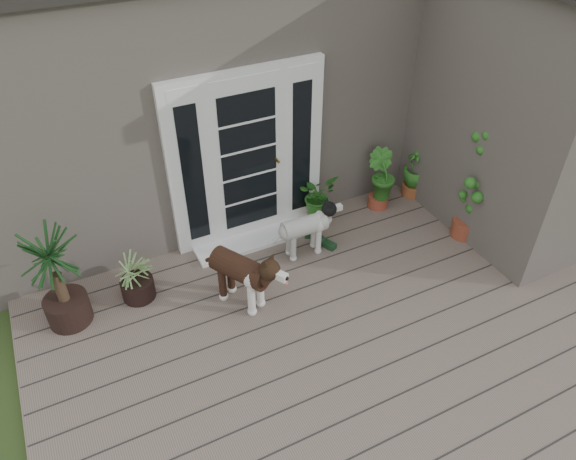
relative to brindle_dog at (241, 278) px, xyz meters
name	(u,v)px	position (x,y,z in m)	size (l,w,h in m)	color
deck	(356,350)	(0.79, -1.09, -0.42)	(6.20, 4.60, 0.12)	#6B5B4C
house_main	(202,65)	(0.79, 3.16, 1.07)	(7.40, 4.00, 3.10)	#665E54
house_wing	(526,115)	(3.69, 0.01, 1.07)	(1.60, 2.40, 3.10)	#665E54
door_unit	(248,158)	(0.59, 1.11, 0.71)	(1.90, 0.14, 2.15)	white
door_step	(258,238)	(0.59, 0.91, -0.34)	(1.60, 0.40, 0.05)	white
brindle_dog	(241,278)	(0.00, 0.00, 0.00)	(0.37, 0.87, 0.72)	#3A2115
white_dog	(304,233)	(0.99, 0.43, -0.06)	(0.31, 0.72, 0.60)	white
spider_plant	(135,275)	(-0.99, 0.59, -0.04)	(0.60, 0.60, 0.64)	#8CAB69
yucca	(57,277)	(-1.72, 0.57, 0.26)	(0.85, 0.85, 1.23)	black
herb_a	(317,203)	(1.43, 0.91, -0.06)	(0.48, 0.48, 0.61)	#154C1B
herb_b	(380,187)	(2.34, 0.85, -0.05)	(0.42, 0.42, 0.62)	#18551D
herb_c	(415,175)	(2.93, 0.88, -0.05)	(0.40, 0.40, 0.62)	#1B6120
sapling	(477,179)	(2.96, -0.16, 0.48)	(0.50, 0.50, 1.69)	#2E661D
clog_left	(326,243)	(1.30, 0.42, -0.32)	(0.14, 0.29, 0.09)	#15351B
clog_right	(309,230)	(1.23, 0.75, -0.32)	(0.14, 0.30, 0.09)	#16391C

